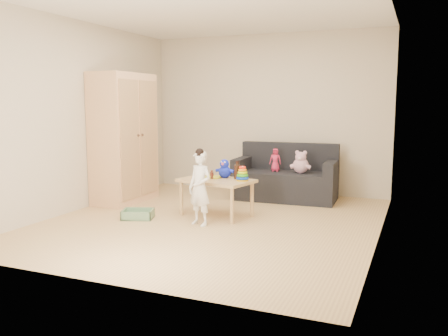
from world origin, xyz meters
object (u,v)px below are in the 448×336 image
at_px(sofa, 285,186).
at_px(play_table, 216,197).
at_px(toddler, 200,189).
at_px(wardrobe, 124,138).

distance_m(sofa, play_table, 1.49).
bearing_deg(sofa, play_table, -114.28).
xyz_separation_m(play_table, toddler, (0.01, -0.52, 0.20)).
height_order(wardrobe, play_table, wardrobe).
xyz_separation_m(sofa, toddler, (-0.55, -1.90, 0.23)).
bearing_deg(toddler, sofa, 92.87).
relative_size(sofa, toddler, 1.73).
distance_m(play_table, toddler, 0.56).
relative_size(sofa, play_table, 1.65).
relative_size(wardrobe, sofa, 1.25).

